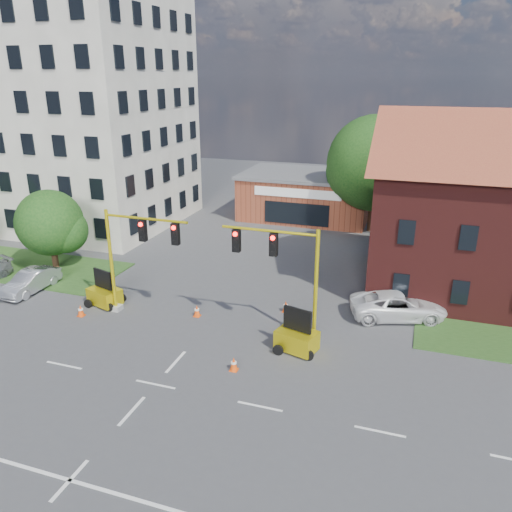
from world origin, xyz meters
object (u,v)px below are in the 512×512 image
trailer_east (297,338)px  pickup_white (398,306)px  signal_mast_west (135,251)px  trailer_west (105,295)px  signal_mast_east (285,270)px

trailer_east → pickup_white: (4.63, 5.44, 0.05)m
signal_mast_west → pickup_white: (14.34, 4.37, -3.17)m
pickup_white → trailer_west: bearing=85.3°
trailer_west → trailer_east: 12.48m
trailer_east → pickup_white: 7.14m
signal_mast_west → signal_mast_east: (8.71, 0.00, 0.00)m
trailer_west → pickup_white: (17.02, 3.94, 0.07)m
signal_mast_west → trailer_east: signal_mast_west is taller
signal_mast_east → pickup_white: (5.63, 4.37, -3.17)m
trailer_east → trailer_west: bearing=-171.4°
signal_mast_east → pickup_white: bearing=37.8°
signal_mast_east → trailer_west: bearing=177.8°
signal_mast_east → trailer_west: signal_mast_east is taller
signal_mast_east → trailer_east: size_ratio=2.73×
signal_mast_east → pickup_white: signal_mast_east is taller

